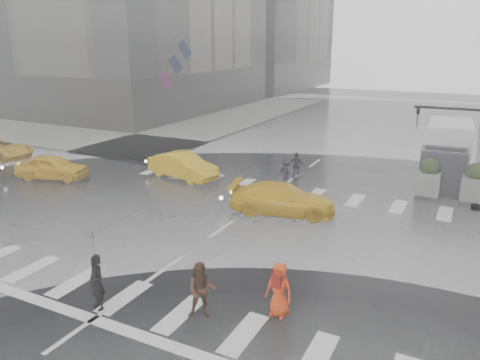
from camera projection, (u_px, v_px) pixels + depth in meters
The scene contains 16 objects.
ground at pixel (222, 229), 19.12m from camera, with size 120.00×120.00×0.00m, color black.
sidewalk_nw at pixel (129, 124), 42.53m from camera, with size 35.00×35.00×0.15m, color slate.
road_markings at pixel (222, 228), 19.12m from camera, with size 18.00×48.00×0.01m, color silver, non-canonical shape.
planter_west at pixel (429, 177), 22.79m from camera, with size 1.10×1.10×1.80m.
planter_mid at pixel (474, 183), 21.92m from camera, with size 1.10×1.10×1.80m.
flag_cluster at pixel (173, 62), 39.87m from camera, with size 2.87×3.06×4.69m.
pedestrian_black at pixel (94, 257), 12.97m from camera, with size 1.22×1.23×2.43m.
pedestrian_brown at pixel (201, 290), 12.80m from camera, with size 0.79×0.62×1.63m, color #49291A.
pedestrian_orange at pixel (279, 289), 12.88m from camera, with size 0.80×0.55×1.58m.
pedestrian_far_a at pixel (297, 166), 25.86m from camera, with size 0.88×0.54×1.50m, color black.
pedestrian_far_b at pixel (286, 172), 24.53m from camera, with size 0.97×0.54×1.50m, color black.
taxi_front at pixel (52, 167), 25.89m from camera, with size 1.58×3.93×1.34m, color yellow.
taxi_mid at pixel (183, 166), 25.99m from camera, with size 1.49×4.27×1.41m, color yellow.
taxi_rear at pixel (283, 199), 20.65m from camera, with size 1.88×4.09×1.34m, color yellow.
taxi_far at pixel (0, 149), 30.44m from camera, with size 2.08×4.00×1.26m, color yellow.
box_truck at pixel (447, 151), 25.15m from camera, with size 2.22×5.91×3.14m.
Camera 1 is at (8.72, -15.48, 7.37)m, focal length 35.00 mm.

